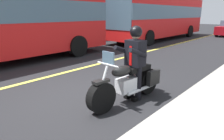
% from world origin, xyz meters
% --- Properties ---
extents(ground_plane, '(80.00, 80.00, 0.00)m').
position_xyz_m(ground_plane, '(0.00, 0.00, 0.00)').
color(ground_plane, black).
extents(lane_center_stripe, '(60.00, 0.16, 0.01)m').
position_xyz_m(lane_center_stripe, '(0.00, -2.00, 0.01)').
color(lane_center_stripe, '#E5DB4C').
rests_on(lane_center_stripe, ground_plane).
extents(motorcycle_main, '(2.22, 0.71, 1.26)m').
position_xyz_m(motorcycle_main, '(-0.54, 1.08, 0.45)').
color(motorcycle_main, black).
rests_on(motorcycle_main, ground_plane).
extents(rider_main, '(0.65, 0.58, 1.74)m').
position_xyz_m(rider_main, '(-0.73, 1.10, 1.04)').
color(rider_main, black).
rests_on(rider_main, ground_plane).
extents(bus_near, '(11.05, 2.70, 3.30)m').
position_xyz_m(bus_near, '(-11.79, -4.28, 1.87)').
color(bus_near, red).
rests_on(bus_near, ground_plane).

